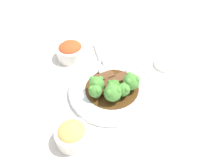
# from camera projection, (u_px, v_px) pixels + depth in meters

# --- Properties ---
(ground_plane) EXTENTS (4.00, 4.00, 0.00)m
(ground_plane) POSITION_uv_depth(u_px,v_px,m) (112.00, 91.00, 0.72)
(ground_plane) COLOR silver
(main_plate) EXTENTS (0.28, 0.28, 0.02)m
(main_plate) POSITION_uv_depth(u_px,v_px,m) (112.00, 89.00, 0.71)
(main_plate) COLOR white
(main_plate) RESTS_ON ground_plane
(beef_strip_0) EXTENTS (0.06, 0.07, 0.01)m
(beef_strip_0) POSITION_uv_depth(u_px,v_px,m) (106.00, 86.00, 0.70)
(beef_strip_0) COLOR #56331E
(beef_strip_0) RESTS_ON main_plate
(beef_strip_1) EXTENTS (0.04, 0.07, 0.01)m
(beef_strip_1) POSITION_uv_depth(u_px,v_px,m) (104.00, 77.00, 0.73)
(beef_strip_1) COLOR brown
(beef_strip_1) RESTS_ON main_plate
(beef_strip_2) EXTENTS (0.04, 0.08, 0.01)m
(beef_strip_2) POSITION_uv_depth(u_px,v_px,m) (118.00, 78.00, 0.73)
(beef_strip_2) COLOR brown
(beef_strip_2) RESTS_ON main_plate
(broccoli_floret_0) EXTENTS (0.05, 0.05, 0.06)m
(broccoli_floret_0) POSITION_uv_depth(u_px,v_px,m) (113.00, 92.00, 0.65)
(broccoli_floret_0) COLOR #8EB756
(broccoli_floret_0) RESTS_ON main_plate
(broccoli_floret_1) EXTENTS (0.05, 0.05, 0.06)m
(broccoli_floret_1) POSITION_uv_depth(u_px,v_px,m) (96.00, 83.00, 0.68)
(broccoli_floret_1) COLOR #7FA84C
(broccoli_floret_1) RESTS_ON main_plate
(broccoli_floret_2) EXTENTS (0.04, 0.04, 0.05)m
(broccoli_floret_2) POSITION_uv_depth(u_px,v_px,m) (124.00, 89.00, 0.66)
(broccoli_floret_2) COLOR #7FA84C
(broccoli_floret_2) RESTS_ON main_plate
(broccoli_floret_3) EXTENTS (0.05, 0.05, 0.06)m
(broccoli_floret_3) POSITION_uv_depth(u_px,v_px,m) (131.00, 81.00, 0.68)
(broccoli_floret_3) COLOR #8EB756
(broccoli_floret_3) RESTS_ON main_plate
(broccoli_floret_4) EXTENTS (0.04, 0.04, 0.05)m
(broccoli_floret_4) POSITION_uv_depth(u_px,v_px,m) (113.00, 86.00, 0.68)
(broccoli_floret_4) COLOR #7FA84C
(broccoli_floret_4) RESTS_ON main_plate
(broccoli_floret_5) EXTENTS (0.04, 0.04, 0.05)m
(broccoli_floret_5) POSITION_uv_depth(u_px,v_px,m) (95.00, 91.00, 0.66)
(broccoli_floret_5) COLOR #7FA84C
(broccoli_floret_5) RESTS_ON main_plate
(serving_spoon) EXTENTS (0.22, 0.05, 0.01)m
(serving_spoon) POSITION_uv_depth(u_px,v_px,m) (106.00, 68.00, 0.76)
(serving_spoon) COLOR silver
(serving_spoon) RESTS_ON main_plate
(side_bowl_kimchi) EXTENTS (0.11, 0.11, 0.06)m
(side_bowl_kimchi) POSITION_uv_depth(u_px,v_px,m) (70.00, 51.00, 0.82)
(side_bowl_kimchi) COLOR white
(side_bowl_kimchi) RESTS_ON ground_plane
(side_bowl_appetizer) EXTENTS (0.09, 0.09, 0.06)m
(side_bowl_appetizer) POSITION_uv_depth(u_px,v_px,m) (72.00, 134.00, 0.58)
(side_bowl_appetizer) COLOR white
(side_bowl_appetizer) RESTS_ON ground_plane
(sauce_dish) EXTENTS (0.08, 0.08, 0.01)m
(sauce_dish) POSITION_uv_depth(u_px,v_px,m) (165.00, 64.00, 0.80)
(sauce_dish) COLOR white
(sauce_dish) RESTS_ON ground_plane
(paper_napkin) EXTENTS (0.13, 0.11, 0.01)m
(paper_napkin) POSITION_uv_depth(u_px,v_px,m) (186.00, 109.00, 0.67)
(paper_napkin) COLOR silver
(paper_napkin) RESTS_ON ground_plane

